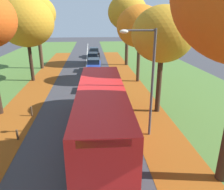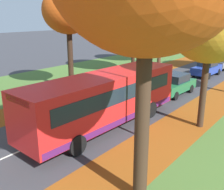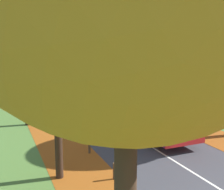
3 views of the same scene
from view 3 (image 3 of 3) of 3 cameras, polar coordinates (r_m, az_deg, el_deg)
The scene contains 21 objects.
leaf_litter_left at distance 19.16m, azimuth -13.29°, elevation -7.03°, with size 2.80×60.00×0.00m, color #8C4714.
grass_verge_right at distance 29.99m, azimuth 11.18°, elevation -0.90°, with size 12.00×90.00×0.01m, color #476B2D.
leaf_litter_right at distance 22.60m, azimuth 10.33°, elevation -4.34°, with size 2.80×60.00×0.00m, color #8C4714.
road_centre_line at distance 25.90m, azimuth -5.76°, elevation -2.44°, with size 0.12×80.00×0.01m, color silver.
tree_left_near at distance 10.83m, azimuth -12.24°, elevation 8.55°, with size 4.49×4.49×7.31m.
tree_left_mid at distance 19.73m, azimuth -18.71°, elevation 11.84°, with size 4.06×4.06×8.24m.
tree_left_far at distance 28.42m, azimuth -19.86°, elevation 10.49°, with size 5.55×5.55×8.61m.
tree_left_distant at distance 34.65m, azimuth -21.21°, elevation 11.59°, with size 4.81×4.81×9.16m.
tree_right_mid at distance 23.12m, azimuth 11.28°, elevation 9.53°, with size 4.08×4.08×7.30m.
tree_right_far at distance 30.18m, azimuth 2.72°, elevation 10.12°, with size 4.63×4.63×7.75m.
tree_right_distant at distance 38.27m, azimuth -3.05°, elevation 12.27°, with size 5.30×5.30×9.56m.
bollard_third at distance 11.61m, azimuth 0.49°, elevation -16.24°, with size 0.12×0.12×0.74m, color #4C3823.
bollard_fourth at distance 14.32m, azimuth -4.94°, elevation -11.49°, with size 0.12×0.12×0.56m, color #4C3823.
bollard_fifth at distance 17.16m, azimuth -8.32°, elevation -7.83°, with size 0.12×0.12×0.61m, color #4C3823.
bollard_sixth at distance 20.08m, azimuth -10.72°, elevation -5.13°, with size 0.12×0.12×0.71m, color #4C3823.
streetlamp_right at distance 19.49m, azimuth 12.40°, elevation 4.47°, with size 1.89×0.28×6.00m.
bus at distance 18.42m, azimuth 6.10°, elevation -2.06°, with size 2.90×10.48×2.98m.
car_green_lead at distance 26.04m, azimuth -2.61°, elevation -0.52°, with size 1.90×4.26×1.62m.
car_blue_following at distance 33.58m, azimuth -8.34°, elevation 1.71°, with size 1.93×4.28×1.62m.
car_grey_third_in_line at distance 38.37m, azimuth -10.47°, elevation 2.65°, with size 1.81×4.21×1.62m.
car_black_fourth_in_line at distance 44.08m, azimuth -11.90°, elevation 3.51°, with size 1.87×4.24×1.62m.
Camera 3 is at (-7.83, -4.08, 5.46)m, focal length 42.00 mm.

